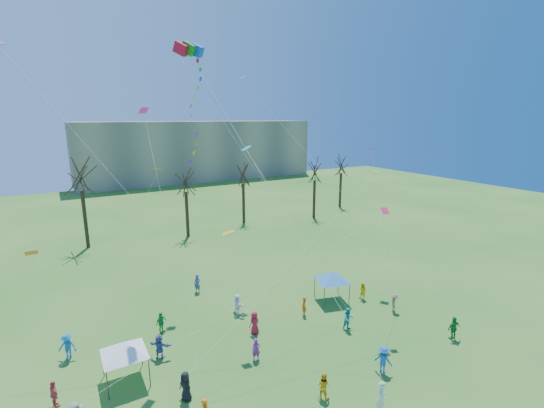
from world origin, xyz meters
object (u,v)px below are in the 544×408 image
canopy_tent_white (124,348)px  canopy_tent_blue (332,276)px  big_box_kite (199,113)px  hero_kite_flyer (381,398)px  distant_building (198,150)px

canopy_tent_white → canopy_tent_blue: size_ratio=1.05×
big_box_kite → canopy_tent_white: (-5.91, -1.34, -14.01)m
canopy_tent_blue → canopy_tent_white: bearing=-173.5°
canopy_tent_blue → hero_kite_flyer: bearing=-117.2°
distant_building → hero_kite_flyer: size_ratio=30.66×
big_box_kite → canopy_tent_white: bearing=-167.2°
hero_kite_flyer → canopy_tent_white: 15.40m
distant_building → big_box_kite: 77.20m
big_box_kite → canopy_tent_white: 15.26m
distant_building → canopy_tent_white: bearing=-112.7°
hero_kite_flyer → big_box_kite: (-5.83, 11.22, 15.35)m
distant_building → big_box_kite: bearing=-109.0°
hero_kite_flyer → distant_building: bearing=46.2°
canopy_tent_white → hero_kite_flyer: bearing=-40.1°
hero_kite_flyer → canopy_tent_blue: canopy_tent_blue is taller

